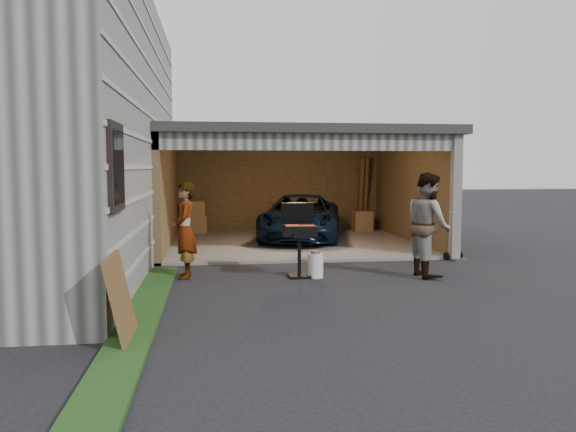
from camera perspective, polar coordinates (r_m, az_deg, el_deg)
The scene contains 10 objects.
ground at distance 8.30m, azimuth 1.56°, elevation -8.95°, with size 80.00×80.00×0.00m, color black.
groundcover_strip at distance 7.29m, azimuth -15.19°, elevation -10.86°, with size 0.50×8.00×0.06m, color #193814.
garage at distance 14.89m, azimuth 0.34°, elevation 4.49°, with size 6.80×6.30×2.90m.
minivan at distance 15.10m, azimuth 1.33°, elevation -0.33°, with size 1.98×4.30×1.20m, color black.
woman at distance 10.23m, azimuth -10.42°, elevation -1.44°, with size 0.63×0.42×1.74m, color silver.
man at distance 10.56m, azimuth 14.04°, elevation -0.84°, with size 0.93×0.72×1.91m, color #45261B.
bbq_grill at distance 10.18m, azimuth 1.14°, elevation -1.77°, with size 0.61×0.53×1.35m.
propane_tank at distance 10.22m, azimuth 2.78°, elevation -5.05°, with size 0.29×0.29×0.44m, color silver.
plywood_panel at distance 6.71m, azimuth -16.62°, elevation -8.09°, with size 0.04×0.92×1.02m, color brown.
hand_truck at distance 12.65m, azimuth 16.60°, elevation -3.39°, with size 0.48×0.44×1.05m.
Camera 1 is at (-1.27, -7.96, 2.00)m, focal length 35.00 mm.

